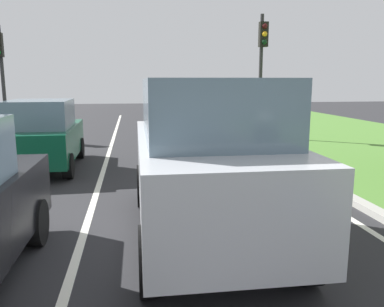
# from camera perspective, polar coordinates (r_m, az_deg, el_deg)

# --- Properties ---
(ground_plane) EXTENTS (60.00, 60.00, 0.00)m
(ground_plane) POSITION_cam_1_polar(r_m,az_deg,el_deg) (10.83, -8.76, -1.67)
(ground_plane) COLOR #262628
(lane_line_center) EXTENTS (0.12, 32.00, 0.01)m
(lane_line_center) POSITION_cam_1_polar(r_m,az_deg,el_deg) (10.86, -12.46, -1.75)
(lane_line_center) COLOR silver
(lane_line_center) RESTS_ON ground
(lane_line_right_edge) EXTENTS (0.12, 32.00, 0.01)m
(lane_line_right_edge) POSITION_cam_1_polar(r_m,az_deg,el_deg) (11.39, 9.65, -1.08)
(lane_line_right_edge) COLOR silver
(lane_line_right_edge) RESTS_ON ground
(curb_right) EXTENTS (0.24, 48.00, 0.12)m
(curb_right) POSITION_cam_1_polar(r_m,az_deg,el_deg) (11.55, 12.02, -0.72)
(curb_right) COLOR #9E9B93
(curb_right) RESTS_ON ground
(car_suv_ahead) EXTENTS (2.00, 4.52, 2.28)m
(car_suv_ahead) POSITION_cam_1_polar(r_m,az_deg,el_deg) (5.60, 2.08, -0.72)
(car_suv_ahead) COLOR #B7BABF
(car_suv_ahead) RESTS_ON ground
(car_hatchback_far) EXTENTS (1.79, 3.73, 1.78)m
(car_hatchback_far) POSITION_cam_1_polar(r_m,az_deg,el_deg) (10.81, -20.75, 2.49)
(car_hatchback_far) COLOR #0C472D
(car_hatchback_far) RESTS_ON ground
(traffic_light_near_right) EXTENTS (0.32, 0.50, 4.72)m
(traffic_light_near_right) POSITION_cam_1_polar(r_m,az_deg,el_deg) (15.61, 10.06, 13.62)
(traffic_light_near_right) COLOR #2D2D2D
(traffic_light_near_right) RESTS_ON ground
(traffic_light_overhead_left) EXTENTS (0.32, 0.50, 4.35)m
(traffic_light_overhead_left) POSITION_cam_1_polar(r_m,az_deg,el_deg) (17.26, -25.89, 11.63)
(traffic_light_overhead_left) COLOR #2D2D2D
(traffic_light_overhead_left) RESTS_ON ground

